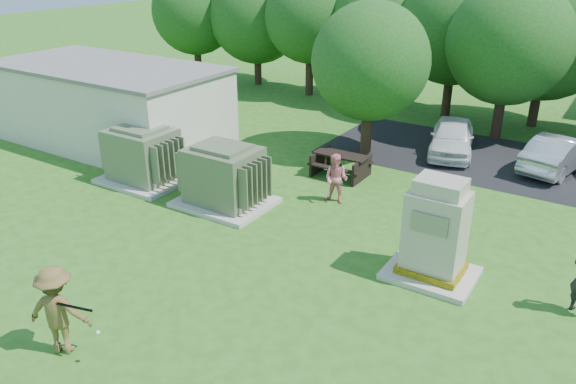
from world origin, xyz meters
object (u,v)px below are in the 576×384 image
Objects in this scene: generator_cabinet at (435,235)px; car_white at (452,137)px; picnic_table at (341,162)px; person_at_picnic at (336,179)px; transformer_right at (224,177)px; car_silver_a at (559,153)px; transformer_left at (143,156)px; batter at (58,310)px.

generator_cabinet is 0.66× the size of car_white.
person_at_picnic is at bearing -66.30° from picnic_table.
generator_cabinet is at bearing -34.76° from person_at_picnic.
transformer_right reaches higher than car_silver_a.
picnic_table is at bearing 36.79° from transformer_left.
generator_cabinet is at bearing -89.56° from car_white.
transformer_left reaches higher than car_white.
generator_cabinet is at bearing -43.21° from picnic_table.
car_white is at bearing 73.41° from person_at_picnic.
generator_cabinet reaches higher than car_white.
picnic_table is at bearing 111.44° from person_at_picnic.
transformer_left is 1.48× the size of batter.
transformer_right is (3.70, 0.00, 0.00)m from transformer_left.
car_silver_a is at bearing 36.69° from transformer_left.
generator_cabinet reaches higher than batter.
batter is (1.69, -7.59, 0.04)m from transformer_right.
car_silver_a is (12.44, 9.27, -0.28)m from transformer_left.
picnic_table is at bearing 136.79° from generator_cabinet.
transformer_left is at bearing -143.21° from picnic_table.
transformer_right is 4.79m from picnic_table.
batter is 16.80m from car_white.
transformer_right reaches higher than picnic_table.
transformer_left is 1.00× the size of transformer_right.
transformer_left is 15.51m from car_silver_a.
car_silver_a is (1.48, 9.85, -0.50)m from generator_cabinet.
generator_cabinet is 1.61× the size of person_at_picnic.
generator_cabinet reaches higher than transformer_right.
person_at_picnic is (0.96, -2.18, 0.31)m from picnic_table.
transformer_right is 1.48× the size of batter.
person_at_picnic is (3.01, 2.12, -0.12)m from transformer_right.
picnic_table is 0.99× the size of batter.
transformer_right is at bearing -102.87° from batter.
batter reaches higher than car_silver_a.
picnic_table is at bearing 49.13° from car_silver_a.
transformer_right is 7.28m from generator_cabinet.
car_white reaches higher than car_silver_a.
car_silver_a is (6.68, 4.96, 0.15)m from picnic_table.
batter is (-0.37, -11.89, 0.48)m from picnic_table.
batter is 18.28m from car_silver_a.
car_silver_a is (3.99, 0.35, -0.02)m from car_white.
transformer_right is at bearing -132.37° from car_white.
person_at_picnic is at bearing -118.67° from car_white.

